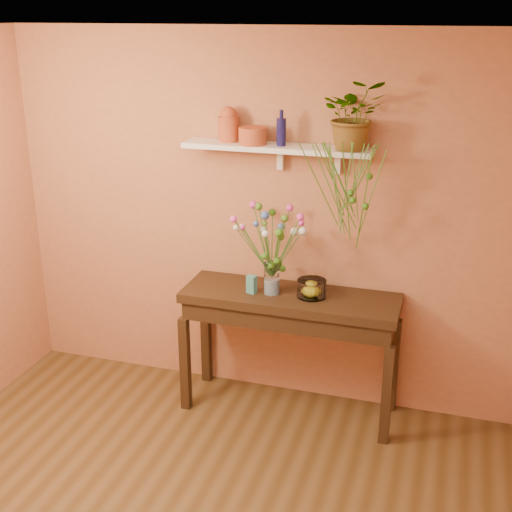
# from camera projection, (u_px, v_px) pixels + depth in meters

# --- Properties ---
(room) EXTENTS (4.04, 4.04, 2.70)m
(room) POSITION_uv_depth(u_px,v_px,m) (156.00, 347.00, 3.09)
(room) COLOR brown
(room) RESTS_ON ground
(sideboard) EXTENTS (1.52, 0.49, 0.92)m
(sideboard) POSITION_uv_depth(u_px,v_px,m) (290.00, 311.00, 4.78)
(sideboard) COLOR #322113
(sideboard) RESTS_ON ground
(wall_shelf) EXTENTS (1.30, 0.24, 0.19)m
(wall_shelf) POSITION_uv_depth(u_px,v_px,m) (279.00, 148.00, 4.56)
(wall_shelf) COLOR white
(wall_shelf) RESTS_ON room
(terracotta_jug) EXTENTS (0.19, 0.19, 0.24)m
(terracotta_jug) POSITION_uv_depth(u_px,v_px,m) (229.00, 125.00, 4.63)
(terracotta_jug) COLOR #B3532D
(terracotta_jug) RESTS_ON wall_shelf
(terracotta_pot) EXTENTS (0.25, 0.25, 0.12)m
(terracotta_pot) POSITION_uv_depth(u_px,v_px,m) (253.00, 136.00, 4.55)
(terracotta_pot) COLOR #B3532D
(terracotta_pot) RESTS_ON wall_shelf
(blue_bottle) EXTENTS (0.08, 0.08, 0.24)m
(blue_bottle) POSITION_uv_depth(u_px,v_px,m) (281.00, 131.00, 4.50)
(blue_bottle) COLOR #151345
(blue_bottle) RESTS_ON wall_shelf
(spider_plant) EXTENTS (0.49, 0.45, 0.45)m
(spider_plant) POSITION_uv_depth(u_px,v_px,m) (354.00, 115.00, 4.32)
(spider_plant) COLOR #336A16
(spider_plant) RESTS_ON wall_shelf
(plant_fronds) EXTENTS (0.56, 0.32, 0.74)m
(plant_fronds) POSITION_uv_depth(u_px,v_px,m) (352.00, 189.00, 4.32)
(plant_fronds) COLOR #336A16
(plant_fronds) RESTS_ON wall_shelf
(glass_vase) EXTENTS (0.11, 0.11, 0.23)m
(glass_vase) POSITION_uv_depth(u_px,v_px,m) (272.00, 281.00, 4.71)
(glass_vase) COLOR white
(glass_vase) RESTS_ON sideboard
(bouquet) EXTENTS (0.51, 0.50, 0.51)m
(bouquet) POSITION_uv_depth(u_px,v_px,m) (274.00, 233.00, 4.58)
(bouquet) COLOR #386B28
(bouquet) RESTS_ON glass_vase
(glass_bowl) EXTENTS (0.20, 0.20, 0.12)m
(glass_bowl) POSITION_uv_depth(u_px,v_px,m) (312.00, 289.00, 4.68)
(glass_bowl) COLOR white
(glass_bowl) RESTS_ON sideboard
(lemon) EXTENTS (0.08, 0.08, 0.08)m
(lemon) POSITION_uv_depth(u_px,v_px,m) (311.00, 290.00, 4.68)
(lemon) COLOR yellow
(lemon) RESTS_ON glass_bowl
(carton) EXTENTS (0.07, 0.06, 0.13)m
(carton) POSITION_uv_depth(u_px,v_px,m) (252.00, 284.00, 4.73)
(carton) COLOR teal
(carton) RESTS_ON sideboard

